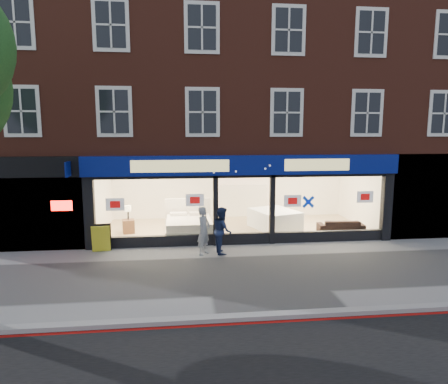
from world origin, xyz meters
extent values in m
plane|color=gray|center=(0.00, 0.00, 0.00)|extent=(120.00, 120.00, 0.00)
cube|color=#8C0A07|center=(0.00, -3.10, 0.01)|extent=(60.00, 0.10, 0.01)
cube|color=gray|center=(0.00, -2.90, 0.06)|extent=(60.00, 0.25, 0.12)
cube|color=tan|center=(0.00, 5.25, 0.05)|extent=(11.00, 4.50, 0.10)
cube|color=maroon|center=(0.00, 7.00, 6.65)|extent=(19.00, 8.00, 6.70)
cube|color=navy|center=(0.00, 2.88, 2.95)|extent=(11.40, 0.28, 0.70)
cube|color=black|center=(0.00, 3.08, 0.20)|extent=(11.00, 0.18, 0.40)
cube|color=black|center=(-5.50, 3.05, 1.30)|extent=(0.35, 0.30, 2.60)
cube|color=black|center=(5.50, 3.05, 1.30)|extent=(0.35, 0.30, 2.60)
cube|color=white|center=(-3.25, 3.00, 1.45)|extent=(4.20, 0.02, 2.10)
cube|color=white|center=(3.25, 3.00, 1.45)|extent=(4.20, 0.02, 2.10)
cube|color=white|center=(0.00, 3.25, 1.15)|extent=(1.80, 0.02, 2.10)
cube|color=silver|center=(0.00, 7.50, 1.30)|extent=(11.00, 0.20, 2.60)
cube|color=#FFEAC6|center=(0.00, 5.25, 2.60)|extent=(11.00, 4.50, 0.12)
cube|color=black|center=(-7.60, 3.30, 1.65)|extent=(3.80, 0.60, 3.30)
cube|color=#FF140C|center=(-6.40, 2.95, 1.60)|extent=(0.70, 0.04, 0.35)
cube|color=black|center=(7.50, 3.20, 1.65)|extent=(4.00, 0.40, 3.30)
cube|color=white|center=(-2.00, 4.20, 0.29)|extent=(1.82, 2.14, 0.37)
cube|color=white|center=(-2.00, 4.20, 0.60)|extent=(1.75, 2.05, 0.26)
cube|color=white|center=(-2.01, 5.32, 0.74)|extent=(1.89, 0.14, 1.27)
cube|color=white|center=(-2.40, 4.96, 0.80)|extent=(0.69, 0.35, 0.13)
cube|color=white|center=(-1.61, 4.97, 0.80)|extent=(0.69, 0.35, 0.13)
cube|color=brown|center=(-4.40, 4.80, 0.38)|extent=(0.54, 0.54, 0.55)
cube|color=white|center=(1.60, 4.89, 0.23)|extent=(2.11, 2.37, 0.26)
cube|color=white|center=(1.60, 4.89, 0.49)|extent=(2.11, 2.37, 0.26)
cube|color=white|center=(1.60, 4.89, 0.75)|extent=(2.11, 2.37, 0.26)
imported|color=black|center=(4.08, 3.90, 0.36)|extent=(1.87, 0.90, 0.53)
cube|color=gold|center=(-5.06, 2.70, 0.48)|extent=(0.66, 0.47, 0.96)
imported|color=#989B9F|center=(-1.55, 1.96, 0.82)|extent=(0.66, 0.72, 1.64)
imported|color=#1B274D|center=(-0.92, 2.05, 0.80)|extent=(0.65, 0.81, 1.60)
camera|label=1|loc=(-2.34, -11.13, 4.14)|focal=32.00mm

